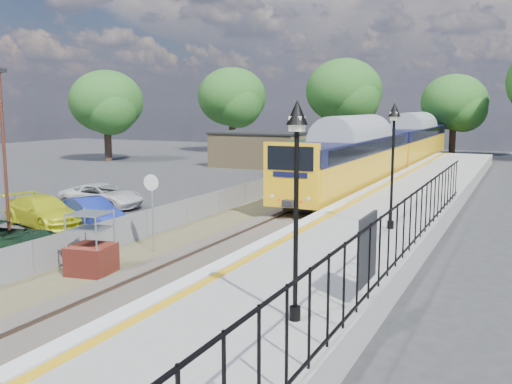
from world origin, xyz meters
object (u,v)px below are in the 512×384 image
Objects in this scene: train at (390,146)px; speed_sign at (152,200)px; carpark_lamp at (4,150)px; car_white at (102,196)px; victorian_lamp_north at (394,136)px; victorian_lamp_south at (297,160)px; car_blue at (91,213)px; car_yellow at (43,211)px; brick_plinth at (91,245)px.

speed_sign is (-2.50, -27.63, -0.32)m from train.
train is 13.88× the size of speed_sign.
carpark_lamp is (-7.16, -29.97, 1.50)m from train.
train is 23.50m from car_white.
victorian_lamp_south is at bearing -88.85° from victorian_lamp_north.
car_white is (-16.14, 12.79, -3.66)m from victorian_lamp_south.
carpark_lamp is 1.70× the size of car_blue.
speed_sign is 10.66m from car_white.
victorian_lamp_south is 1.56× the size of speed_sign.
car_blue is 0.85× the size of car_white.
car_blue is at bearing 146.63° from victorian_lamp_south.
car_yellow is 1.02× the size of car_white.
speed_sign is at bearing -89.04° from car_yellow.
speed_sign is at bearing -153.11° from victorian_lamp_north.
speed_sign is at bearing 86.61° from brick_plinth.
car_blue is at bearing 146.58° from speed_sign.
victorian_lamp_north is at bearing -77.38° from train.
victorian_lamp_north is at bearing 41.33° from brick_plinth.
car_blue is (-7.81, -24.91, -1.69)m from train.
speed_sign reaches higher than car_white.
brick_plinth is at bearing -94.99° from train.
speed_sign is (-7.80, -3.96, -2.28)m from victorian_lamp_north.
carpark_lamp is at bearing -103.44° from train.
brick_plinth is at bearing -138.67° from victorian_lamp_north.
victorian_lamp_north is 11.13m from brick_plinth.
carpark_lamp reaches higher than car_white.
car_yellow is at bearing 159.18° from speed_sign.
victorian_lamp_south is at bearing -101.88° from car_blue.
car_white is at bearing -117.00° from train.
victorian_lamp_south is at bearing -101.85° from car_yellow.
train is 8.69× the size of car_yellow.
carpark_lamp is at bearing -131.67° from car_yellow.
victorian_lamp_north is at bearing -66.90° from car_yellow.
carpark_lamp is at bearing -153.22° from victorian_lamp_north.
carpark_lamp is (-12.46, -6.29, -0.46)m from victorian_lamp_north.
brick_plinth is (-7.98, -7.02, -3.31)m from victorian_lamp_north.
speed_sign is 0.64× the size of car_white.
car_yellow reaches higher than car_white.
brick_plinth is 0.31× the size of carpark_lamp.
carpark_lamp is (-12.66, 3.71, -0.46)m from victorian_lamp_south.
train is at bearing 78.54° from speed_sign.
train is at bearing 85.01° from brick_plinth.
car_yellow is (-7.23, 4.98, -0.31)m from brick_plinth.
car_white is (-0.73, 4.82, -0.04)m from car_yellow.
victorian_lamp_south is 20.92m from car_white.
car_yellow is 4.88m from car_white.
victorian_lamp_north is 1.56× the size of speed_sign.
car_white is (-10.64, -20.89, -1.70)m from train.
car_yellow is at bearing 152.67° from victorian_lamp_south.
brick_plinth is at bearing -142.43° from car_white.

